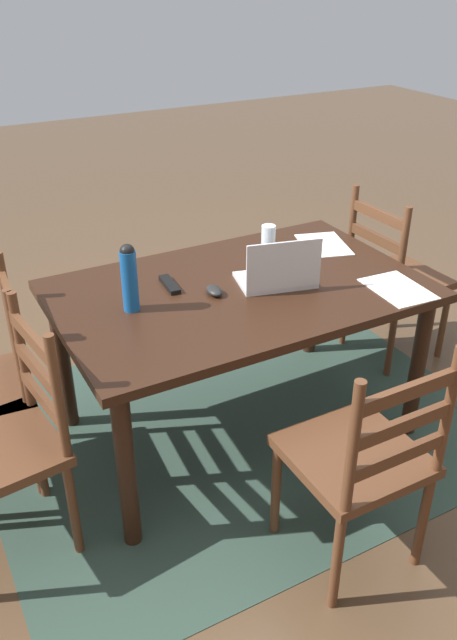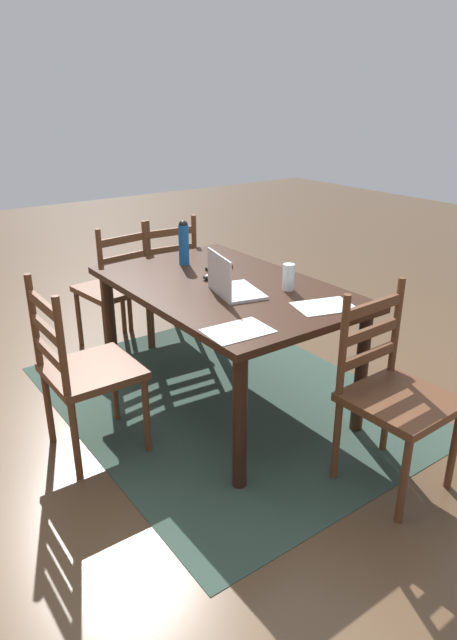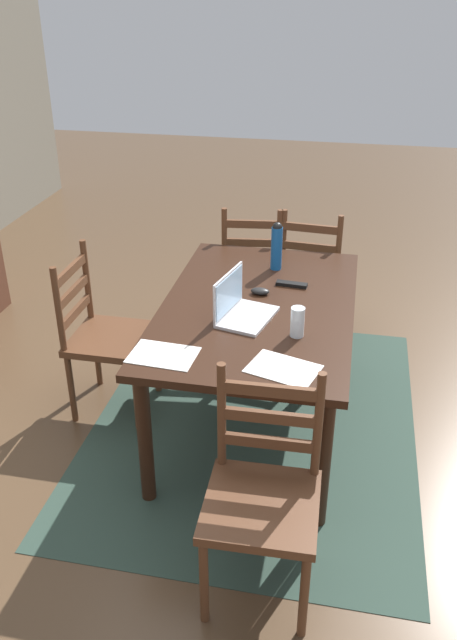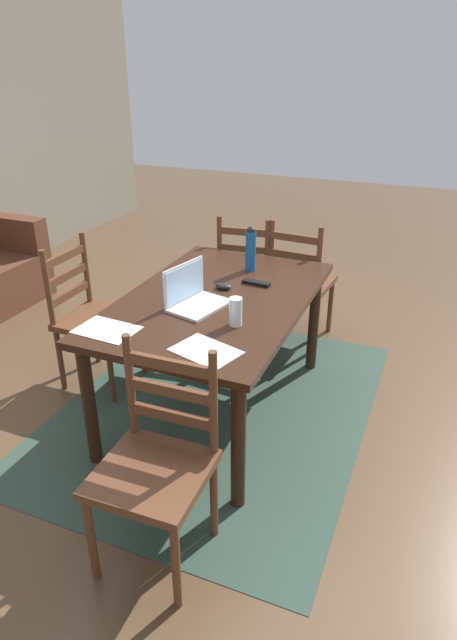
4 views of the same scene
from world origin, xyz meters
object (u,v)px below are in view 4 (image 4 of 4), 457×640
Objects in this scene: water_bottle at (251,248)px; chair_far_head at (93,317)px; dining_table at (216,311)px; tv_remote at (256,283)px; chair_right_far at (250,275)px; chair_left_near at (156,465)px; drinking_glass at (236,312)px; laptop at (193,295)px; computer_mouse at (223,286)px; chair_right_near at (298,283)px.

chair_far_head is at bearing 118.00° from water_bottle.
dining_table is 0.31m from tv_remote.
chair_right_far is (1.06, 0.19, -0.20)m from dining_table.
water_bottle is 0.28m from tv_remote.
chair_left_near is 6.48× the size of drinking_glass.
water_bottle is at bearing 6.17° from chair_left_near.
laptop is (-0.15, 0.07, 0.15)m from dining_table.
drinking_glass is at bearing -162.65° from chair_right_far.
chair_right_far is (1.06, -0.67, 0.00)m from chair_far_head.
chair_far_head is (1.06, 1.06, 0.00)m from chair_left_near.
dining_table is 0.22m from laptop.
computer_mouse is (0.12, -0.85, 0.30)m from chair_far_head.
chair_right_near reaches higher than drinking_glass.
dining_table is 1.63× the size of chair_far_head.
computer_mouse is (-0.94, -0.18, 0.30)m from chair_right_far.
chair_right_near is at bearing 0.06° from chair_left_near.
chair_right_far is (2.13, 0.39, 0.00)m from chair_left_near.
chair_right_far reaches higher than drinking_glass.
tv_remote is at bearing -29.39° from dining_table.
chair_far_head is 1.10m from water_bottle.
laptop reaches higher than computer_mouse.
chair_right_near reaches higher than computer_mouse.
laptop is (-1.21, -0.12, 0.34)m from chair_right_far.
water_bottle is (0.47, -0.89, 0.43)m from chair_far_head.
chair_left_near is 1.00× the size of chair_far_head.
tv_remote is (0.13, -0.15, -0.01)m from computer_mouse.
chair_right_far is 3.39× the size of water_bottle.
dining_table is 5.53× the size of water_bottle.
drinking_glass is (-0.76, -0.20, -0.07)m from water_bottle.
water_bottle is (0.47, -0.03, 0.23)m from dining_table.
chair_left_near reaches higher than tv_remote.
dining_table is 1.10m from chair_left_near.
chair_far_head is at bearing 44.81° from chair_left_near.
laptop is 0.33m from drinking_glass.
chair_far_head is 3.39× the size of water_bottle.
chair_far_head is at bearing 100.32° from computer_mouse.
chair_right_near reaches higher than tv_remote.
computer_mouse is (-0.35, 0.04, -0.13)m from water_bottle.
chair_right_far is (0.00, 0.38, 0.00)m from chair_right_near.
chair_left_near is (-1.06, -0.19, -0.20)m from dining_table.
tv_remote is at bearing -157.35° from chair_right_far.
drinking_glass is 0.86× the size of tv_remote.
chair_left_near is 1.00× the size of chair_right_far.
chair_far_head is 5.59× the size of tv_remote.
chair_left_near is at bearing -173.83° from water_bottle.
drinking_glass is at bearing -140.89° from dining_table.
chair_right_near is at bearing -44.75° from chair_far_head.
chair_far_head is at bearing -70.35° from tv_remote.
laptop reaches higher than chair_right_far.
computer_mouse is (1.19, 0.20, 0.30)m from chair_left_near.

